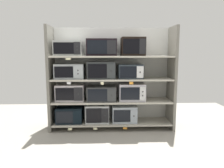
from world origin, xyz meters
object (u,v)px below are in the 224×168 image
object	(u,v)px
microwave_7	(101,70)
microwave_11	(133,47)
microwave_6	(70,71)
microwave_9	(68,48)
microwave_1	(97,113)
microwave_10	(102,47)
microwave_5	(132,92)
microwave_3	(70,93)
microwave_4	(102,93)
microwave_0	(70,114)
microwave_8	(130,71)
microwave_2	(124,113)

from	to	relation	value
microwave_7	microwave_11	size ratio (longest dim) A/B	1.20
microwave_6	microwave_9	world-z (taller)	microwave_9
microwave_1	microwave_6	distance (m)	0.95
microwave_10	microwave_11	xyz separation A→B (m)	(0.57, 0.00, 0.01)
microwave_5	microwave_9	distance (m)	1.42
microwave_10	microwave_11	size ratio (longest dim) A/B	1.29
microwave_3	microwave_4	world-z (taller)	microwave_3
microwave_4	microwave_6	size ratio (longest dim) A/B	1.01
microwave_0	microwave_9	distance (m)	1.24
microwave_7	microwave_8	world-z (taller)	microwave_7
microwave_7	microwave_11	world-z (taller)	microwave_11
microwave_0	microwave_2	world-z (taller)	microwave_2
microwave_0	microwave_10	size ratio (longest dim) A/B	0.88
microwave_6	microwave_11	distance (m)	1.24
microwave_3	microwave_11	distance (m)	1.44
microwave_9	microwave_7	bearing A→B (deg)	-0.02
microwave_0	microwave_5	world-z (taller)	microwave_5
microwave_3	microwave_5	bearing A→B (deg)	0.00
microwave_8	microwave_11	xyz separation A→B (m)	(0.04, -0.00, 0.45)
microwave_9	microwave_10	world-z (taller)	microwave_10
microwave_3	microwave_11	bearing A→B (deg)	-0.00
microwave_9	microwave_10	distance (m)	0.61
microwave_8	microwave_11	world-z (taller)	microwave_11
microwave_10	microwave_11	world-z (taller)	microwave_11
microwave_2	microwave_10	world-z (taller)	microwave_10
microwave_4	microwave_7	bearing A→B (deg)	179.02
microwave_0	microwave_5	distance (m)	1.25
microwave_1	microwave_7	world-z (taller)	microwave_7
microwave_10	microwave_6	bearing A→B (deg)	179.98
microwave_4	microwave_7	distance (m)	0.44
microwave_9	microwave_11	xyz separation A→B (m)	(1.18, -0.00, 0.03)
microwave_9	microwave_11	world-z (taller)	microwave_11
microwave_8	microwave_10	world-z (taller)	microwave_10
microwave_4	microwave_5	size ratio (longest dim) A/B	1.11
microwave_1	microwave_2	xyz separation A→B (m)	(0.51, 0.00, -0.01)
microwave_6	microwave_0	bearing A→B (deg)	-179.75
microwave_9	microwave_11	size ratio (longest dim) A/B	1.17
microwave_9	microwave_2	bearing A→B (deg)	0.01
microwave_0	microwave_6	distance (m)	0.82
microwave_0	microwave_5	xyz separation A→B (m)	(1.17, 0.00, 0.43)
microwave_11	microwave_4	bearing A→B (deg)	-179.98
microwave_9	microwave_6	bearing A→B (deg)	0.30
microwave_5	microwave_8	size ratio (longest dim) A/B	1.08
microwave_3	microwave_9	xyz separation A→B (m)	(-0.01, -0.00, 0.82)
microwave_2	microwave_4	bearing A→B (deg)	-179.95
microwave_3	microwave_8	distance (m)	1.19
microwave_6	microwave_10	world-z (taller)	microwave_10
microwave_0	microwave_10	distance (m)	1.40
microwave_1	microwave_6	size ratio (longest dim) A/B	0.83
microwave_0	microwave_3	size ratio (longest dim) A/B	0.93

